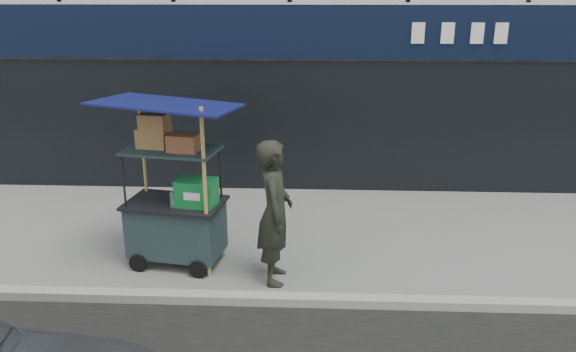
{
  "coord_description": "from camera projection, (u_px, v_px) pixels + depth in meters",
  "views": [
    {
      "loc": [
        0.42,
        -6.13,
        3.64
      ],
      "look_at": [
        0.09,
        1.2,
        1.17
      ],
      "focal_mm": 35.0,
      "sensor_mm": 36.0,
      "label": 1
    }
  ],
  "objects": [
    {
      "name": "vendor_cart",
      "position": [
        176.0,
        208.0,
        7.57
      ],
      "size": [
        1.9,
        1.49,
        2.33
      ],
      "rotation": [
        0.0,
        0.0,
        -0.17
      ],
      "color": "#182729",
      "rests_on": "ground"
    },
    {
      "name": "ground",
      "position": [
        276.0,
        295.0,
        6.99
      ],
      "size": [
        80.0,
        80.0,
        0.0
      ],
      "primitive_type": "plane",
      "color": "slate",
      "rests_on": "ground"
    },
    {
      "name": "vendor_man",
      "position": [
        275.0,
        212.0,
        7.07
      ],
      "size": [
        0.47,
        0.7,
        1.89
      ],
      "primitive_type": "imported",
      "rotation": [
        0.0,
        0.0,
        1.6
      ],
      "color": "black",
      "rests_on": "ground"
    },
    {
      "name": "curb",
      "position": [
        275.0,
        299.0,
        6.78
      ],
      "size": [
        80.0,
        0.18,
        0.12
      ],
      "primitive_type": "cube",
      "color": "#999991",
      "rests_on": "ground"
    }
  ]
}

